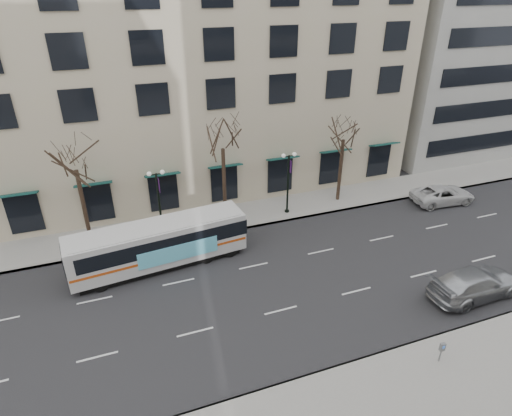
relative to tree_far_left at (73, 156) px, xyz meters
name	(u,v)px	position (x,y,z in m)	size (l,w,h in m)	color
ground	(266,287)	(10.00, -8.80, -6.70)	(160.00, 160.00, 0.00)	black
sidewalk_far	(283,208)	(15.00, 0.20, -6.62)	(80.00, 4.00, 0.15)	gray
building_hotel	(160,41)	(8.00, 12.20, 5.30)	(40.00, 20.00, 24.00)	#BCB190
tree_far_left	(73,156)	(0.00, 0.00, 0.00)	(3.60, 3.60, 8.34)	black
tree_far_mid	(222,136)	(10.00, 0.00, 0.21)	(3.60, 3.60, 8.55)	black
tree_far_right	(344,128)	(20.00, 0.00, -0.28)	(3.60, 3.60, 8.06)	black
lamp_post_left	(159,200)	(5.01, -0.60, -3.75)	(1.22, 0.45, 5.21)	black
lamp_post_right	(288,180)	(15.01, -0.60, -3.75)	(1.22, 0.45, 5.21)	black
city_bus	(160,243)	(4.37, -4.26, -5.01)	(11.58, 3.61, 3.09)	silver
silver_car	(475,283)	(21.34, -13.80, -5.84)	(2.42, 5.95, 1.73)	#A3A6AA
white_pickup	(443,195)	(28.16, -3.35, -5.96)	(2.47, 5.35, 1.49)	silver
pay_station	(442,348)	(15.80, -17.30, -5.70)	(0.27, 0.19, 1.17)	slate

